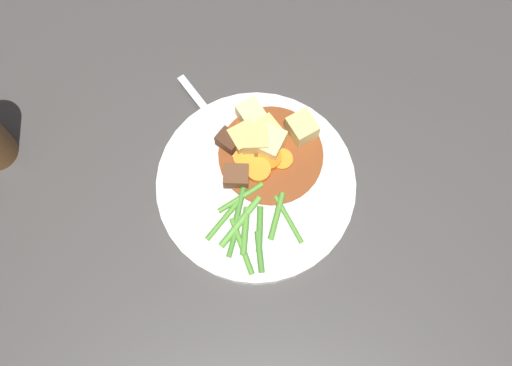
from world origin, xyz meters
TOP-DOWN VIEW (x-y plane):
  - ground_plane at (0.00, 0.00)m, footprint 3.00×3.00m
  - dinner_plate at (0.00, 0.00)m, footprint 0.25×0.25m
  - stew_sauce at (0.04, -0.01)m, footprint 0.13×0.13m
  - carrot_slice_0 at (0.01, 0.00)m, footprint 0.04×0.04m
  - carrot_slice_1 at (0.04, -0.03)m, footprint 0.04×0.04m
  - carrot_slice_2 at (0.03, 0.02)m, footprint 0.03×0.03m
  - carrot_slice_3 at (0.03, -0.01)m, footprint 0.04×0.04m
  - potato_chunk_0 at (0.06, 0.00)m, footprint 0.05×0.05m
  - potato_chunk_1 at (0.05, -0.01)m, footprint 0.04×0.04m
  - potato_chunk_2 at (0.08, 0.02)m, footprint 0.04×0.04m
  - potato_chunk_3 at (0.05, 0.03)m, footprint 0.05×0.05m
  - potato_chunk_4 at (0.08, -0.04)m, footprint 0.05×0.05m
  - potato_chunk_5 at (0.05, 0.01)m, footprint 0.04×0.04m
  - meat_chunk_0 at (0.04, 0.04)m, footprint 0.03×0.03m
  - meat_chunk_1 at (0.00, 0.03)m, footprint 0.03×0.04m
  - green_bean_0 at (-0.04, -0.03)m, footprint 0.06×0.01m
  - green_bean_1 at (-0.05, 0.01)m, footprint 0.07×0.04m
  - green_bean_2 at (-0.03, 0.01)m, footprint 0.05×0.01m
  - green_bean_3 at (-0.09, -0.02)m, footprint 0.05×0.02m
  - green_bean_4 at (-0.06, -0.02)m, footprint 0.06×0.02m
  - green_bean_5 at (-0.04, -0.05)m, footprint 0.05×0.05m
  - green_bean_6 at (-0.07, 0.01)m, footprint 0.05×0.01m
  - green_bean_7 at (-0.06, 0.03)m, footprint 0.06×0.03m
  - green_bean_8 at (-0.06, 0.00)m, footprint 0.06×0.02m
  - green_bean_9 at (-0.08, -0.00)m, footprint 0.07×0.04m
  - green_bean_10 at (-0.02, 0.01)m, footprint 0.05×0.05m
  - fork at (0.06, 0.06)m, footprint 0.13×0.14m

SIDE VIEW (x-z plane):
  - ground_plane at x=0.00m, z-range 0.00..0.00m
  - dinner_plate at x=0.00m, z-range 0.00..0.01m
  - stew_sauce at x=0.04m, z-range 0.01..0.02m
  - fork at x=0.06m, z-range 0.01..0.02m
  - green_bean_5 at x=-0.04m, z-range 0.01..0.02m
  - green_bean_10 at x=-0.02m, z-range 0.01..0.02m
  - green_bean_7 at x=-0.06m, z-range 0.01..0.02m
  - green_bean_6 at x=-0.07m, z-range 0.01..0.02m
  - green_bean_9 at x=-0.08m, z-range 0.01..0.02m
  - green_bean_2 at x=-0.03m, z-range 0.01..0.02m
  - green_bean_0 at x=-0.04m, z-range 0.01..0.02m
  - green_bean_3 at x=-0.09m, z-range 0.01..0.02m
  - green_bean_4 at x=-0.06m, z-range 0.01..0.02m
  - green_bean_1 at x=-0.05m, z-range 0.01..0.02m
  - green_bean_8 at x=-0.06m, z-range 0.01..0.02m
  - carrot_slice_1 at x=0.04m, z-range 0.01..0.02m
  - carrot_slice_2 at x=0.03m, z-range 0.01..0.02m
  - carrot_slice_3 at x=0.03m, z-range 0.01..0.03m
  - carrot_slice_0 at x=0.01m, z-range 0.01..0.03m
  - meat_chunk_1 at x=0.00m, z-range 0.01..0.04m
  - meat_chunk_0 at x=0.04m, z-range 0.01..0.04m
  - potato_chunk_2 at x=0.08m, z-range 0.01..0.04m
  - potato_chunk_3 at x=0.05m, z-range 0.01..0.04m
  - potato_chunk_0 at x=0.06m, z-range 0.01..0.04m
  - potato_chunk_1 at x=0.05m, z-range 0.01..0.04m
  - potato_chunk_4 at x=0.08m, z-range 0.01..0.05m
  - potato_chunk_5 at x=0.05m, z-range 0.01..0.05m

